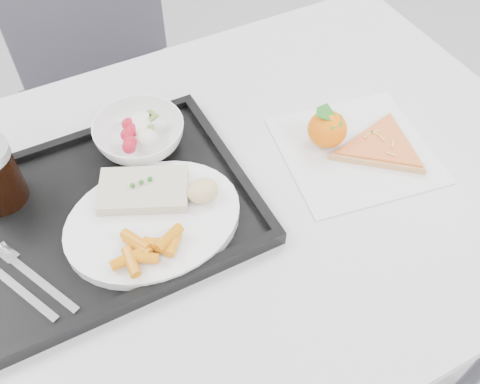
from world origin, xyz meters
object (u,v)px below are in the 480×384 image
Objects in this scene: chair at (106,71)px; salad_bowl at (140,135)px; tray at (105,212)px; pizza_slice at (381,147)px; table at (213,221)px; tangerine at (327,129)px; dinner_plate at (154,221)px.

salad_bowl is (-0.06, -0.52, 0.25)m from chair.
tray is 1.93× the size of pizza_slice.
tangerine is (0.23, 0.02, 0.10)m from table.
salad_bowl is 1.73× the size of tangerine.
salad_bowl reaches higher than pizza_slice.
tangerine is 0.10m from pizza_slice.
tray is 2.96× the size of salad_bowl.
tangerine is at bearing 6.16° from dinner_plate.
salad_bowl is 0.65× the size of pizza_slice.
dinner_plate is (0.06, -0.06, 0.02)m from tray.
pizza_slice reaches higher than table.
chair is 0.73m from tangerine.
chair is 2.07× the size of tray.
chair is at bearing 109.25° from tangerine.
dinner_plate reaches higher than tray.
table is 0.25m from tangerine.
dinner_plate is 3.07× the size of tangerine.
chair is 0.58m from salad_bowl.
pizza_slice is at bearing -66.87° from chair.
table is at bearing 171.79° from pizza_slice.
salad_bowl is at bearing 46.16° from tray.
table is 0.19m from tray.
dinner_plate reaches higher than pizza_slice.
tray is 0.15m from salad_bowl.
pizza_slice is at bearing -3.29° from dinner_plate.
tray reaches higher than table.
salad_bowl is at bearing 155.62° from tangerine.
chair is 0.80m from pizza_slice.
tangerine is at bearing -70.75° from chair.
dinner_plate is at bearing 176.71° from pizza_slice.
pizza_slice is at bearing -8.21° from table.
chair is 10.59× the size of tangerine.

